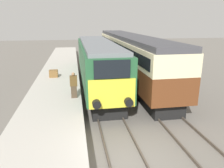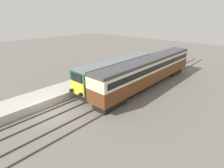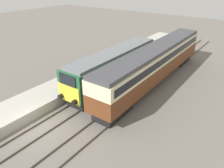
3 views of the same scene
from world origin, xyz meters
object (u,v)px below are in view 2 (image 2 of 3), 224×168
person_on_platform (82,80)px  passenger_carriage (149,69)px  locomotive (117,72)px  luggage_crate (103,71)px

person_on_platform → passenger_carriage: bearing=54.3°
locomotive → passenger_carriage: (3.40, 2.95, 0.38)m
passenger_carriage → person_on_platform: bearing=-125.7°
locomotive → luggage_crate: size_ratio=20.29×
locomotive → luggage_crate: 3.90m
person_on_platform → luggage_crate: 5.78m
locomotive → person_on_platform: bearing=-113.5°
person_on_platform → luggage_crate: person_on_platform is taller
locomotive → person_on_platform: (-1.98, -4.54, -0.49)m
passenger_carriage → person_on_platform: 9.26m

